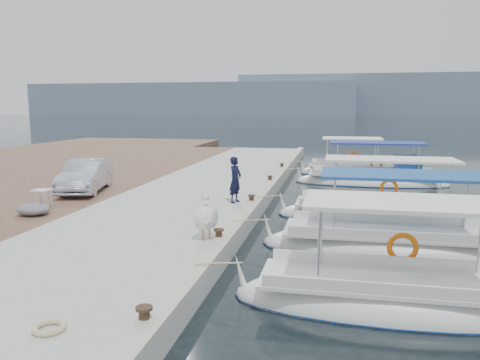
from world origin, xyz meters
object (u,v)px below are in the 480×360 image
fishing_caique_d (374,181)px  parked_car (85,176)px  fishing_caique_c (382,216)px  pelican (206,217)px  fisherman (235,180)px  fishing_caique_b (393,247)px  fishing_caique_a (392,302)px  fishing_caique_e (348,173)px

fishing_caique_d → parked_car: bearing=-148.6°
fishing_caique_c → pelican: fishing_caique_c is taller
fishing_caique_d → fisherman: bearing=-123.7°
fishing_caique_b → fisherman: (-5.31, 3.43, 1.24)m
fishing_caique_c → parked_car: (-12.04, 0.49, 1.05)m
fishing_caique_c → parked_car: fishing_caique_c is taller
fisherman → parked_car: bearing=99.4°
pelican → fishing_caique_c: bearing=46.2°
fishing_caique_a → fishing_caique_e: size_ratio=1.13×
pelican → parked_car: bearing=139.7°
fishing_caique_e → fisherman: bearing=-110.6°
fishing_caique_d → pelican: 14.46m
fishing_caique_c → pelican: (-5.14, -5.36, 0.97)m
fishing_caique_c → fishing_caique_d: 8.02m
fishing_caique_b → fishing_caique_e: size_ratio=1.30×
fishing_caique_b → parked_car: (-11.99, 4.38, 1.05)m
fishing_caique_d → parked_car: (-12.34, -7.52, 0.99)m
pelican → fishing_caique_e: bearing=75.9°
fishing_caique_d → pelican: size_ratio=5.36×
fisherman → fishing_caique_d: bearing=-16.1°
fishing_caique_b → fishing_caique_e: (-0.86, 15.28, 0.00)m
fishing_caique_b → fisherman: 6.44m
fishing_caique_b → fishing_caique_c: same height
fishing_caique_c → fishing_caique_e: 11.43m
fishing_caique_a → fishing_caique_d: size_ratio=0.82×
fishing_caique_b → fishing_caique_d: same height
fishing_caique_a → fisherman: bearing=123.1°
fishing_caique_b → pelican: bearing=-163.8°
fishing_caique_c → fishing_caique_b: bearing=-90.8°
parked_car → fishing_caique_a: bearing=-50.2°
fishing_caique_e → fishing_caique_c: bearing=-85.4°
fishing_caique_b → fishing_caique_c: size_ratio=0.99×
pelican → fisherman: bearing=92.7°
fishing_caique_a → fishing_caique_d: (0.83, 15.88, 0.06)m
pelican → parked_car: parked_car is taller
fishing_caique_d → fishing_caique_e: bearing=109.6°
fishing_caique_b → parked_car: fishing_caique_b is taller
parked_car → fisherman: bearing=-22.4°
fishing_caique_c → pelican: bearing=-133.8°
fishing_caique_a → pelican: (-4.59, 2.50, 0.97)m
fishing_caique_a → fishing_caique_d: 15.90m
fishing_caique_c → fishing_caique_e: (-0.91, 11.39, 0.00)m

